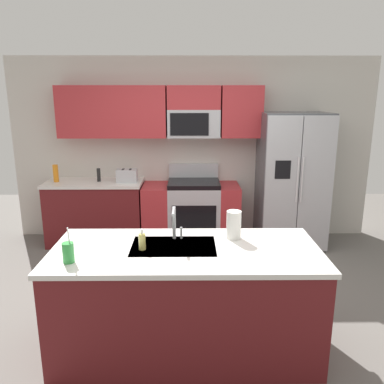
{
  "coord_description": "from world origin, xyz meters",
  "views": [
    {
      "loc": [
        -0.06,
        -3.49,
        2.1
      ],
      "look_at": [
        -0.03,
        0.6,
        1.05
      ],
      "focal_mm": 36.14,
      "sensor_mm": 36.0,
      "label": 1
    }
  ],
  "objects_px": {
    "range_oven": "(191,212)",
    "sink_faucet": "(175,221)",
    "drink_cup_green": "(68,252)",
    "soap_dispenser": "(142,241)",
    "refrigerator": "(292,180)",
    "pepper_mill": "(99,175)",
    "toaster": "(127,176)",
    "bottle_orange": "(56,173)",
    "paper_towel_roll": "(234,225)"
  },
  "relations": [
    {
      "from": "sink_faucet",
      "to": "soap_dispenser",
      "type": "height_order",
      "value": "sink_faucet"
    },
    {
      "from": "toaster",
      "to": "bottle_orange",
      "type": "bearing_deg",
      "value": 178.14
    },
    {
      "from": "range_oven",
      "to": "toaster",
      "type": "bearing_deg",
      "value": -176.62
    },
    {
      "from": "soap_dispenser",
      "to": "pepper_mill",
      "type": "bearing_deg",
      "value": 110.0
    },
    {
      "from": "sink_faucet",
      "to": "soap_dispenser",
      "type": "relative_size",
      "value": 1.66
    },
    {
      "from": "refrigerator",
      "to": "drink_cup_green",
      "type": "distance_m",
      "value": 3.48
    },
    {
      "from": "drink_cup_green",
      "to": "soap_dispenser",
      "type": "distance_m",
      "value": 0.56
    },
    {
      "from": "drink_cup_green",
      "to": "soap_dispenser",
      "type": "height_order",
      "value": "drink_cup_green"
    },
    {
      "from": "refrigerator",
      "to": "bottle_orange",
      "type": "height_order",
      "value": "refrigerator"
    },
    {
      "from": "drink_cup_green",
      "to": "bottle_orange",
      "type": "bearing_deg",
      "value": 110.05
    },
    {
      "from": "toaster",
      "to": "soap_dispenser",
      "type": "relative_size",
      "value": 1.65
    },
    {
      "from": "range_oven",
      "to": "paper_towel_roll",
      "type": "bearing_deg",
      "value": -81.1
    },
    {
      "from": "sink_faucet",
      "to": "soap_dispenser",
      "type": "xyz_separation_m",
      "value": [
        -0.25,
        -0.21,
        -0.1
      ]
    },
    {
      "from": "pepper_mill",
      "to": "soap_dispenser",
      "type": "height_order",
      "value": "pepper_mill"
    },
    {
      "from": "soap_dispenser",
      "to": "paper_towel_roll",
      "type": "relative_size",
      "value": 0.71
    },
    {
      "from": "drink_cup_green",
      "to": "paper_towel_roll",
      "type": "bearing_deg",
      "value": 20.58
    },
    {
      "from": "bottle_orange",
      "to": "sink_faucet",
      "type": "xyz_separation_m",
      "value": [
        1.73,
        -2.21,
        0.05
      ]
    },
    {
      "from": "toaster",
      "to": "soap_dispenser",
      "type": "bearing_deg",
      "value": -78.5
    },
    {
      "from": "drink_cup_green",
      "to": "soap_dispenser",
      "type": "bearing_deg",
      "value": 24.81
    },
    {
      "from": "toaster",
      "to": "sink_faucet",
      "type": "bearing_deg",
      "value": -71.36
    },
    {
      "from": "bottle_orange",
      "to": "sink_faucet",
      "type": "distance_m",
      "value": 2.81
    },
    {
      "from": "toaster",
      "to": "sink_faucet",
      "type": "height_order",
      "value": "sink_faucet"
    },
    {
      "from": "range_oven",
      "to": "bottle_orange",
      "type": "relative_size",
      "value": 5.67
    },
    {
      "from": "sink_faucet",
      "to": "paper_towel_roll",
      "type": "height_order",
      "value": "sink_faucet"
    },
    {
      "from": "toaster",
      "to": "pepper_mill",
      "type": "distance_m",
      "value": 0.4
    },
    {
      "from": "bottle_orange",
      "to": "paper_towel_roll",
      "type": "height_order",
      "value": "same"
    },
    {
      "from": "toaster",
      "to": "bottle_orange",
      "type": "distance_m",
      "value": 0.99
    },
    {
      "from": "toaster",
      "to": "drink_cup_green",
      "type": "bearing_deg",
      "value": -90.48
    },
    {
      "from": "range_oven",
      "to": "pepper_mill",
      "type": "distance_m",
      "value": 1.4
    },
    {
      "from": "range_oven",
      "to": "soap_dispenser",
      "type": "xyz_separation_m",
      "value": [
        -0.4,
        -2.44,
        0.53
      ]
    },
    {
      "from": "range_oven",
      "to": "refrigerator",
      "type": "relative_size",
      "value": 0.74
    },
    {
      "from": "paper_towel_roll",
      "to": "soap_dispenser",
      "type": "bearing_deg",
      "value": -162.45
    },
    {
      "from": "sink_faucet",
      "to": "drink_cup_green",
      "type": "relative_size",
      "value": 1.04
    },
    {
      "from": "pepper_mill",
      "to": "paper_towel_roll",
      "type": "distance_m",
      "value": 2.74
    },
    {
      "from": "range_oven",
      "to": "pepper_mill",
      "type": "xyz_separation_m",
      "value": [
        -1.29,
        -0.0,
        0.55
      ]
    },
    {
      "from": "refrigerator",
      "to": "sink_faucet",
      "type": "xyz_separation_m",
      "value": [
        -1.55,
        -2.16,
        0.14
      ]
    },
    {
      "from": "range_oven",
      "to": "paper_towel_roll",
      "type": "height_order",
      "value": "paper_towel_roll"
    },
    {
      "from": "paper_towel_roll",
      "to": "range_oven",
      "type": "bearing_deg",
      "value": 98.9
    },
    {
      "from": "range_oven",
      "to": "sink_faucet",
      "type": "height_order",
      "value": "sink_faucet"
    },
    {
      "from": "pepper_mill",
      "to": "bottle_orange",
      "type": "distance_m",
      "value": 0.59
    },
    {
      "from": "refrigerator",
      "to": "pepper_mill",
      "type": "xyz_separation_m",
      "value": [
        -2.69,
        0.07,
        0.07
      ]
    },
    {
      "from": "bottle_orange",
      "to": "soap_dispenser",
      "type": "distance_m",
      "value": 2.84
    },
    {
      "from": "refrigerator",
      "to": "drink_cup_green",
      "type": "height_order",
      "value": "refrigerator"
    },
    {
      "from": "paper_towel_roll",
      "to": "pepper_mill",
      "type": "bearing_deg",
      "value": 126.59
    },
    {
      "from": "toaster",
      "to": "sink_faucet",
      "type": "relative_size",
      "value": 0.99
    },
    {
      "from": "bottle_orange",
      "to": "soap_dispenser",
      "type": "height_order",
      "value": "bottle_orange"
    },
    {
      "from": "range_oven",
      "to": "soap_dispenser",
      "type": "height_order",
      "value": "range_oven"
    },
    {
      "from": "bottle_orange",
      "to": "drink_cup_green",
      "type": "relative_size",
      "value": 0.89
    },
    {
      "from": "drink_cup_green",
      "to": "soap_dispenser",
      "type": "xyz_separation_m",
      "value": [
        0.51,
        0.23,
        -0.01
      ]
    },
    {
      "from": "sink_faucet",
      "to": "drink_cup_green",
      "type": "height_order",
      "value": "sink_faucet"
    }
  ]
}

